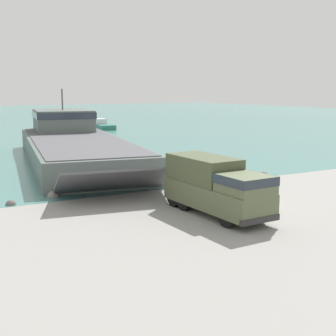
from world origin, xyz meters
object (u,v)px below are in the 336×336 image
military_truck (216,186)px  soldier_on_ramp (271,195)px  moored_boat_c (101,125)px  landing_craft (73,143)px

military_truck → soldier_on_ramp: bearing=69.8°
military_truck → moored_boat_c: military_truck is taller
soldier_on_ramp → moored_boat_c: size_ratio=0.19×
landing_craft → moored_boat_c: 37.41m
soldier_on_ramp → moored_boat_c: (12.44, 59.46, -0.41)m
soldier_on_ramp → moored_boat_c: bearing=68.4°
landing_craft → soldier_on_ramp: size_ratio=19.77×
moored_boat_c → military_truck: bearing=78.3°
landing_craft → military_truck: (0.37, -24.63, 0.00)m
military_truck → moored_boat_c: bearing=162.8°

